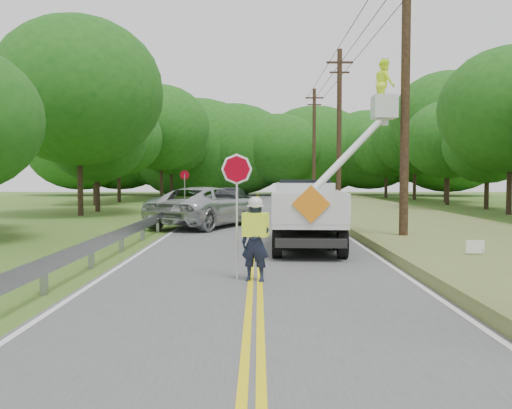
{
  "coord_description": "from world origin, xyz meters",
  "views": [
    {
      "loc": [
        0.07,
        -9.46,
        2.31
      ],
      "look_at": [
        0.0,
        6.0,
        1.5
      ],
      "focal_mm": 38.24,
      "sensor_mm": 36.0,
      "label": 1
    }
  ],
  "objects": [
    {
      "name": "treeline_horizon",
      "position": [
        -0.66,
        56.33,
        5.5
      ],
      "size": [
        56.34,
        14.21,
        12.31
      ],
      "color": "#184E13",
      "rests_on": "ground"
    },
    {
      "name": "flagger",
      "position": [
        -0.01,
        2.31,
        1.01
      ],
      "size": [
        1.11,
        0.58,
        2.78
      ],
      "color": "#191E33",
      "rests_on": "road"
    },
    {
      "name": "stop_sign_permanent",
      "position": [
        -4.33,
        22.99,
        1.77
      ],
      "size": [
        0.56,
        0.06,
        2.65
      ],
      "color": "gray",
      "rests_on": "ground"
    },
    {
      "name": "tall_grass_verge",
      "position": [
        7.1,
        14.0,
        0.15
      ],
      "size": [
        7.0,
        96.0,
        0.3
      ],
      "primitive_type": "cube",
      "color": "#616831",
      "rests_on": "ground"
    },
    {
      "name": "suv_silver",
      "position": [
        -2.27,
        15.25,
        0.92
      ],
      "size": [
        5.46,
        7.16,
        1.81
      ],
      "primitive_type": "imported",
      "rotation": [
        0.0,
        0.0,
        2.71
      ],
      "color": "#B0B3B8",
      "rests_on": "road"
    },
    {
      "name": "suv_darkgrey",
      "position": [
        -1.72,
        26.55,
        0.8
      ],
      "size": [
        2.9,
        5.61,
        1.55
      ],
      "primitive_type": "imported",
      "rotation": [
        0.0,
        0.0,
        3.0
      ],
      "color": "#313338",
      "rests_on": "road"
    },
    {
      "name": "guardrail",
      "position": [
        -4.02,
        14.91,
        0.55
      ],
      "size": [
        0.18,
        48.0,
        0.77
      ],
      "color": "gray",
      "rests_on": "ground"
    },
    {
      "name": "bucket_truck",
      "position": [
        1.91,
        8.85,
        1.45
      ],
      "size": [
        4.27,
        6.31,
        6.19
      ],
      "color": "black",
      "rests_on": "road"
    },
    {
      "name": "road",
      "position": [
        0.0,
        14.0,
        0.01
      ],
      "size": [
        7.2,
        96.0,
        0.03
      ],
      "color": "#4C4D4E",
      "rests_on": "ground"
    },
    {
      "name": "yard_sign",
      "position": [
        5.59,
        4.34,
        0.49
      ],
      "size": [
        0.47,
        0.05,
        0.68
      ],
      "color": "white",
      "rests_on": "ground"
    },
    {
      "name": "treeline_right",
      "position": [
        15.72,
        26.22,
        6.01
      ],
      "size": [
        11.57,
        54.22,
        11.41
      ],
      "color": "#332319",
      "rests_on": "ground"
    },
    {
      "name": "ground",
      "position": [
        0.0,
        0.0,
        0.0
      ],
      "size": [
        140.0,
        140.0,
        0.0
      ],
      "primitive_type": "plane",
      "color": "#3D571A",
      "rests_on": "ground"
    },
    {
      "name": "utility_poles",
      "position": [
        5.0,
        17.02,
        5.27
      ],
      "size": [
        1.6,
        43.3,
        10.0
      ],
      "color": "black",
      "rests_on": "ground"
    },
    {
      "name": "treeline_left",
      "position": [
        -10.32,
        30.25,
        6.06
      ],
      "size": [
        11.38,
        56.04,
        11.43
      ],
      "color": "#332319",
      "rests_on": "ground"
    }
  ]
}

